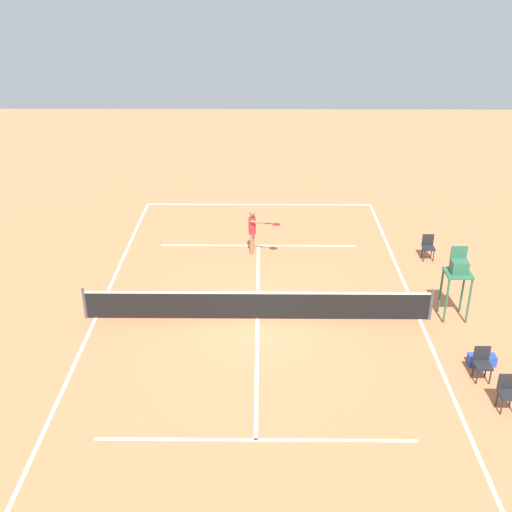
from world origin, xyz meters
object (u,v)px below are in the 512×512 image
Objects in this scene: umpire_chair at (458,272)px; courtside_chair_far at (482,362)px; courtside_chair_near at (507,391)px; equipment_bag at (482,360)px; player_serving at (253,228)px; tennis_ball at (220,273)px; courtside_chair_mid at (428,246)px.

umpire_chair is 2.54× the size of courtside_chair_far.
courtside_chair_near is 1.94m from equipment_bag.
equipment_bag is at bearing -90.44° from courtside_chair_near.
umpire_chair reaches higher than equipment_bag.
umpire_chair is (-6.41, 4.67, 0.53)m from player_serving.
tennis_ball is 9.76m from courtside_chair_far.
tennis_ball is at bearing -21.30° from umpire_chair.
courtside_chair_mid is (-0.22, -4.28, -1.07)m from umpire_chair.
player_serving is at bearing -54.49° from courtside_chair_near.
player_serving reaches higher than courtside_chair_mid.
courtside_chair_mid is 6.88m from equipment_bag.
player_serving reaches higher than tennis_ball.
courtside_chair_far is at bearing 69.22° from equipment_bag.
courtside_chair_far reaches higher than equipment_bag.
equipment_bag reaches higher than tennis_ball.
player_serving is 1.89× the size of courtside_chair_far.
courtside_chair_mid is at bearing -90.62° from equipment_bag.
umpire_chair reaches higher than courtside_chair_far.
courtside_chair_far is (0.10, 3.25, -1.07)m from umpire_chair.
courtside_chair_near is (-7.74, 7.46, 0.50)m from tennis_ball.
player_serving reaches higher than courtside_chair_far.
courtside_chair_near is at bearing 91.66° from umpire_chair.
equipment_bag is at bearing -110.78° from courtside_chair_far.
courtside_chair_far is at bearing 87.54° from courtside_chair_mid.
umpire_chair reaches higher than courtside_chair_near.
courtside_chair_near and courtside_chair_mid have the same top height.
courtside_chair_far is at bearing 88.17° from umpire_chair.
tennis_ball is 7.96m from courtside_chair_mid.
courtside_chair_mid is 7.53m from courtside_chair_far.
courtside_chair_near is at bearing 52.47° from player_serving.
courtside_chair_mid is at bearing -92.46° from courtside_chair_far.
umpire_chair is 4.62m from courtside_chair_near.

